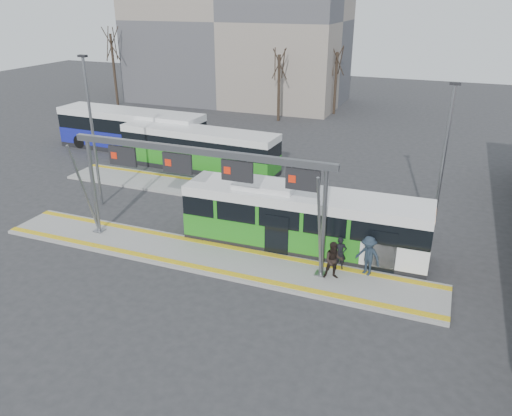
% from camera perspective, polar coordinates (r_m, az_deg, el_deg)
% --- Properties ---
extents(ground, '(120.00, 120.00, 0.00)m').
position_cam_1_polar(ground, '(24.14, -5.58, -5.72)').
color(ground, '#2D2D30').
rests_on(ground, ground).
extents(platform_main, '(22.00, 3.00, 0.15)m').
position_cam_1_polar(platform_main, '(24.10, -5.58, -5.56)').
color(platform_main, gray).
rests_on(platform_main, ground).
extents(platform_second, '(20.00, 3.00, 0.15)m').
position_cam_1_polar(platform_second, '(32.23, -5.53, 2.11)').
color(platform_second, gray).
rests_on(platform_second, ground).
extents(tactile_main, '(22.00, 2.65, 0.02)m').
position_cam_1_polar(tactile_main, '(24.06, -5.59, -5.38)').
color(tactile_main, yellow).
rests_on(tactile_main, platform_main).
extents(tactile_second, '(20.00, 0.35, 0.02)m').
position_cam_1_polar(tactile_second, '(33.16, -4.64, 2.91)').
color(tactile_second, yellow).
rests_on(tactile_second, platform_second).
extents(gantry, '(13.00, 1.68, 5.20)m').
position_cam_1_polar(gantry, '(22.75, -6.49, 4.26)').
color(gantry, slate).
rests_on(gantry, platform_main).
extents(apartment_block, '(24.50, 12.50, 18.40)m').
position_cam_1_polar(apartment_block, '(59.72, -2.14, 20.92)').
color(apartment_block, gray).
rests_on(apartment_block, ground).
extents(hero_bus, '(11.93, 2.82, 3.26)m').
position_cam_1_polar(hero_bus, '(24.39, 5.41, -1.46)').
color(hero_bus, black).
rests_on(hero_bus, ground).
extents(bg_bus_green, '(11.81, 3.06, 2.92)m').
position_cam_1_polar(bg_bus_green, '(36.06, -6.51, 6.68)').
color(bg_bus_green, black).
rests_on(bg_bus_green, ground).
extents(bg_bus_blue, '(12.38, 3.08, 3.21)m').
position_cam_1_polar(bg_bus_blue, '(41.54, -14.07, 8.55)').
color(bg_bus_blue, black).
rests_on(bg_bus_blue, ground).
extents(passenger_a, '(0.65, 0.53, 1.55)m').
position_cam_1_polar(passenger_a, '(22.81, 9.60, -5.15)').
color(passenger_a, black).
rests_on(passenger_a, platform_main).
extents(passenger_b, '(1.00, 0.89, 1.73)m').
position_cam_1_polar(passenger_b, '(22.00, 8.86, -5.95)').
color(passenger_b, black).
rests_on(passenger_b, platform_main).
extents(passenger_c, '(1.36, 1.07, 1.84)m').
position_cam_1_polar(passenger_c, '(22.56, 12.70, -5.34)').
color(passenger_c, '#1E2A36').
rests_on(passenger_c, platform_main).
extents(tree_left, '(1.40, 1.40, 7.20)m').
position_cam_1_polar(tree_left, '(49.65, 2.67, 16.09)').
color(tree_left, '#382B21').
rests_on(tree_left, ground).
extents(tree_mid, '(1.40, 1.40, 7.11)m').
position_cam_1_polar(tree_mid, '(53.34, 9.23, 16.25)').
color(tree_mid, '#382B21').
rests_on(tree_mid, ground).
extents(tree_far, '(1.40, 1.40, 8.73)m').
position_cam_1_polar(tree_far, '(59.34, -16.21, 17.55)').
color(tree_far, '#382B21').
rests_on(tree_far, ground).
extents(lamp_west, '(0.50, 0.25, 8.67)m').
position_cam_1_polar(lamp_west, '(30.00, -18.20, 8.48)').
color(lamp_west, slate).
rests_on(lamp_west, ground).
extents(lamp_east, '(0.50, 0.25, 7.99)m').
position_cam_1_polar(lamp_east, '(25.68, 20.60, 4.98)').
color(lamp_east, slate).
rests_on(lamp_east, ground).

